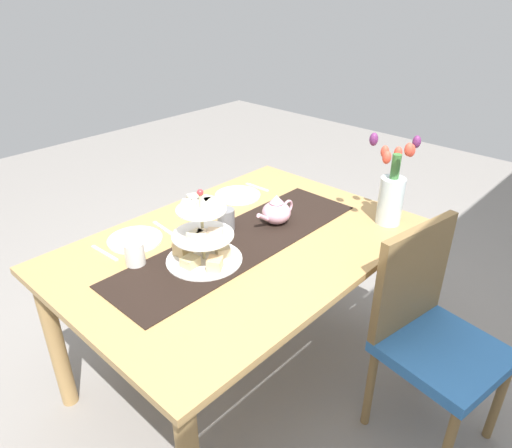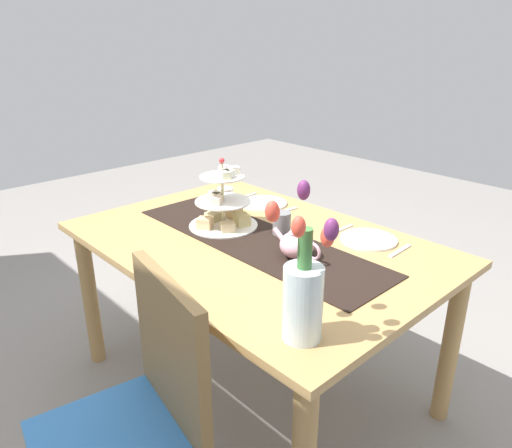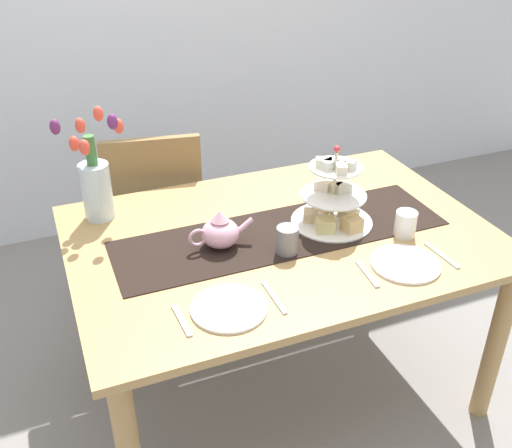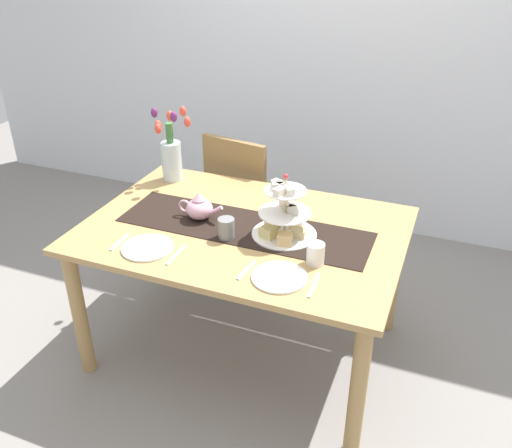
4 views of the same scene
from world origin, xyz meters
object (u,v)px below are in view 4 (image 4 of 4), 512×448
object	(u,v)px
fork_left	(120,242)
knife_left	(176,255)
dining_table	(244,245)
dinner_plate_left	(147,248)
mug_white_text	(316,254)
dinner_plate_right	(279,277)
teapot	(199,208)
chair_left	(245,196)
fork_right	(246,270)
mug_grey	(226,228)
tulip_vase	(171,153)
knife_right	(314,285)
tiered_cake_stand	(284,218)

from	to	relation	value
fork_left	knife_left	distance (m)	0.29
dining_table	knife_left	bearing A→B (deg)	-117.62
dinner_plate_left	mug_white_text	distance (m)	0.74
knife_left	dinner_plate_right	distance (m)	0.47
teapot	knife_left	bearing A→B (deg)	-80.49
chair_left	dinner_plate_right	distance (m)	1.26
fork_right	mug_grey	size ratio (longest dim) A/B	1.58
fork_right	dining_table	bearing A→B (deg)	114.36
teapot	fork_left	world-z (taller)	teapot
chair_left	teapot	distance (m)	0.80
dining_table	dinner_plate_left	xyz separation A→B (m)	(-0.32, -0.34, 0.10)
tulip_vase	dinner_plate_right	xyz separation A→B (m)	(0.88, -0.70, -0.15)
dining_table	mug_white_text	bearing A→B (deg)	-23.70
mug_grey	fork_left	bearing A→B (deg)	-153.57
chair_left	dinner_plate_left	size ratio (longest dim) A/B	3.96
dinner_plate_right	chair_left	bearing A→B (deg)	119.13
teapot	knife_right	world-z (taller)	teapot
teapot	fork_left	distance (m)	0.41
mug_grey	chair_left	bearing A→B (deg)	107.33
dinner_plate_right	fork_right	world-z (taller)	dinner_plate_right
dining_table	fork_right	size ratio (longest dim) A/B	9.96
dinner_plate_left	dining_table	bearing A→B (deg)	46.32
dinner_plate_left	mug_grey	size ratio (longest dim) A/B	2.42
tiered_cake_stand	dining_table	bearing A→B (deg)	178.74
mug_white_text	dinner_plate_left	bearing A→B (deg)	-167.49
chair_left	tulip_vase	distance (m)	0.61
knife_right	mug_white_text	world-z (taller)	mug_white_text
teapot	fork_left	size ratio (longest dim) A/B	1.59
teapot	knife_right	bearing A→B (deg)	-26.48
dinner_plate_right	knife_right	world-z (taller)	dinner_plate_right
fork_left	dining_table	bearing A→B (deg)	35.79
teapot	dinner_plate_left	xyz separation A→B (m)	(-0.09, -0.34, -0.05)
fork_right	knife_left	bearing A→B (deg)	180.00
dining_table	knife_right	size ratio (longest dim) A/B	8.79
fork_left	chair_left	bearing A→B (deg)	81.46
tulip_vase	mug_grey	world-z (taller)	tulip_vase
teapot	fork_left	bearing A→B (deg)	-124.85
tiered_cake_stand	dinner_plate_left	xyz separation A→B (m)	(-0.52, -0.33, -0.09)
chair_left	dinner_plate_left	world-z (taller)	chair_left
knife_left	fork_right	world-z (taller)	same
teapot	dinner_plate_left	world-z (taller)	teapot
mug_grey	fork_right	bearing A→B (deg)	-48.99
tulip_vase	knife_right	world-z (taller)	tulip_vase
tiered_cake_stand	dinner_plate_left	distance (m)	0.62
dining_table	dinner_plate_right	size ratio (longest dim) A/B	6.50
knife_right	mug_grey	size ratio (longest dim) A/B	1.79
knife_right	mug_white_text	distance (m)	0.17
dining_table	tiered_cake_stand	distance (m)	0.28
fork_right	mug_grey	world-z (taller)	mug_grey
mug_grey	tiered_cake_stand	bearing A→B (deg)	26.37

